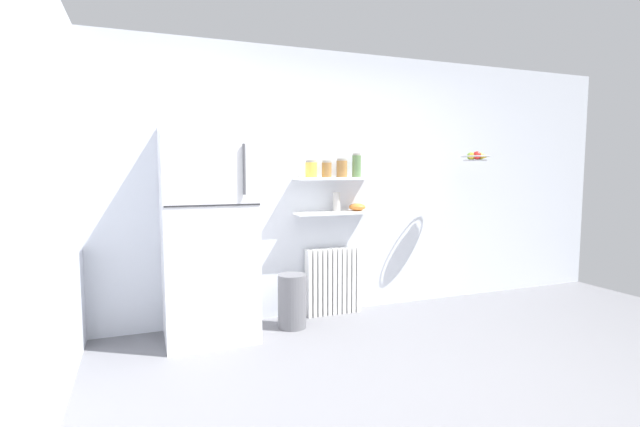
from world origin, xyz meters
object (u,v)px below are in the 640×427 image
at_px(storage_jar_1, 327,169).
at_px(shelf_bowl, 357,207).
at_px(refrigerator, 209,234).
at_px(vase, 337,202).
at_px(trash_bin, 292,301).
at_px(radiator, 333,281).
at_px(hanging_fruit_basket, 476,157).
at_px(storage_jar_2, 342,168).
at_px(storage_jar_3, 357,165).
at_px(storage_jar_0, 311,169).

relative_size(storage_jar_1, shelf_bowl, 0.96).
distance_m(refrigerator, vase, 1.31).
xyz_separation_m(vase, trash_bin, (-0.53, -0.21, -0.88)).
xyz_separation_m(radiator, hanging_fruit_basket, (1.46, -0.31, 1.25)).
height_order(storage_jar_2, storage_jar_3, storage_jar_3).
bearing_deg(trash_bin, hanging_fruit_basket, -1.92).
bearing_deg(storage_jar_1, trash_bin, -153.40).
distance_m(radiator, hanging_fruit_basket, 1.94).
bearing_deg(radiator, trash_bin, -154.31).
height_order(storage_jar_3, shelf_bowl, storage_jar_3).
height_order(radiator, vase, vase).
distance_m(storage_jar_0, storage_jar_1, 0.16).
bearing_deg(vase, trash_bin, -158.17).
height_order(storage_jar_3, vase, storage_jar_3).
bearing_deg(hanging_fruit_basket, shelf_bowl, 166.95).
distance_m(refrigerator, shelf_bowl, 1.52).
relative_size(storage_jar_0, storage_jar_2, 0.90).
distance_m(storage_jar_3, hanging_fruit_basket, 1.26).
bearing_deg(storage_jar_3, storage_jar_2, -180.00).
xyz_separation_m(storage_jar_1, storage_jar_3, (0.32, 0.00, 0.04)).
bearing_deg(hanging_fruit_basket, storage_jar_2, 168.52).
bearing_deg(storage_jar_2, refrigerator, -171.12).
bearing_deg(storage_jar_1, storage_jar_0, 180.00).
xyz_separation_m(storage_jar_0, storage_jar_2, (0.32, 0.00, 0.01)).
bearing_deg(radiator, refrigerator, -169.21).
distance_m(storage_jar_1, storage_jar_3, 0.32).
bearing_deg(vase, radiator, 131.80).
bearing_deg(storage_jar_0, storage_jar_3, 0.00).
bearing_deg(vase, refrigerator, -170.75).
distance_m(radiator, storage_jar_0, 1.14).
bearing_deg(hanging_fruit_basket, vase, 168.94).
relative_size(storage_jar_1, hanging_fruit_basket, 0.56).
height_order(radiator, storage_jar_1, storage_jar_1).
bearing_deg(storage_jar_3, shelf_bowl, -0.00).
relative_size(radiator, shelf_bowl, 3.97).
distance_m(vase, shelf_bowl, 0.23).
bearing_deg(radiator, hanging_fruit_basket, -11.99).
relative_size(refrigerator, storage_jar_3, 7.72).
bearing_deg(trash_bin, storage_jar_2, 20.02).
bearing_deg(storage_jar_2, storage_jar_3, 0.00).
bearing_deg(storage_jar_0, storage_jar_1, -0.00).
xyz_separation_m(storage_jar_1, trash_bin, (-0.43, -0.21, -1.20)).
bearing_deg(hanging_fruit_basket, storage_jar_0, 170.64).
distance_m(storage_jar_1, trash_bin, 1.30).
relative_size(storage_jar_3, vase, 1.23).
bearing_deg(trash_bin, storage_jar_3, 15.98).
relative_size(storage_jar_0, vase, 0.85).
height_order(storage_jar_1, storage_jar_3, storage_jar_3).
xyz_separation_m(storage_jar_0, shelf_bowl, (0.49, 0.00, -0.38)).
xyz_separation_m(storage_jar_2, trash_bin, (-0.59, -0.21, -1.21)).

